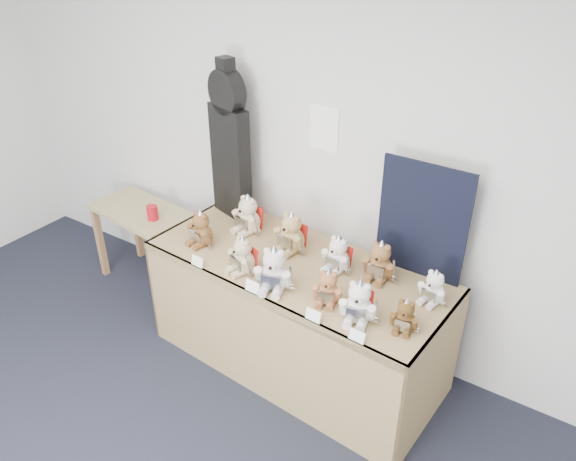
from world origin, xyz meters
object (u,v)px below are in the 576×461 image
Objects in this scene: teddy_front_far_right at (359,304)px; teddy_back_centre_right at (338,255)px; teddy_front_end at (405,317)px; teddy_back_left at (248,216)px; red_cup at (152,213)px; display_table at (289,292)px; teddy_back_centre_left at (291,234)px; guitar_case at (230,143)px; teddy_front_far_left at (201,230)px; teddy_front_centre at (274,271)px; teddy_front_right at (328,288)px; teddy_back_right at (380,262)px; teddy_back_end at (433,288)px; teddy_front_left at (243,256)px; side_table at (142,222)px.

teddy_back_centre_right is (-0.34, 0.37, -0.01)m from teddy_front_far_right.
teddy_front_end is at bearing 1.85° from teddy_front_far_right.
teddy_front_far_right is at bearing -11.43° from teddy_back_left.
red_cup is 0.53× the size of teddy_front_end.
teddy_back_centre_left is at bearing 124.17° from display_table.
teddy_back_left is (0.87, 0.08, 0.20)m from red_cup.
teddy_front_far_right is at bearing -7.44° from guitar_case.
teddy_front_far_left is 0.86× the size of teddy_back_centre_left.
teddy_back_left is 0.76m from teddy_back_centre_right.
display_table is 6.48× the size of teddy_front_centre.
teddy_front_end is 1.01m from teddy_back_centre_left.
teddy_back_right reaches higher than teddy_front_right.
teddy_back_end is at bearing 9.14° from guitar_case.
teddy_front_far_left is at bearing -107.38° from teddy_back_left.
teddy_front_centre is at bearing -29.61° from teddy_back_left.
teddy_front_far_right reaches higher than display_table.
teddy_front_left is 0.84m from teddy_back_right.
teddy_back_centre_left is at bearing 179.83° from teddy_back_right.
teddy_front_far_right is 0.48m from teddy_back_end.
display_table is at bearing 15.28° from teddy_front_far_left.
teddy_front_right is 0.90× the size of teddy_back_centre_right.
teddy_back_centre_right is (1.84, -0.06, 0.37)m from side_table.
teddy_back_end is (2.25, 0.02, 0.17)m from red_cup.
teddy_back_right is at bearing 122.45° from teddy_front_end.
display_table is 1.40m from red_cup.
side_table is at bearing -169.69° from teddy_back_end.
teddy_front_left is at bearing 172.75° from teddy_front_end.
display_table is at bearing 147.64° from teddy_front_far_right.
guitar_case reaches higher than teddy_back_centre_left.
guitar_case is 0.93m from red_cup.
teddy_back_centre_left is at bearing 92.72° from teddy_front_centre.
teddy_back_centre_left reaches higher than display_table.
teddy_front_centre is at bearing -78.57° from display_table.
teddy_back_end is (0.28, 0.38, -0.02)m from teddy_front_far_right.
display_table is at bearing -11.10° from guitar_case.
teddy_front_far_right is (1.26, -0.14, 0.01)m from teddy_front_far_left.
teddy_back_centre_left is (-0.12, 0.20, 0.30)m from display_table.
teddy_front_end is at bearing 7.50° from teddy_front_far_left.
teddy_back_left is (1.08, 0.02, 0.38)m from side_table.
teddy_back_centre_left is at bearing 136.65° from teddy_front_far_right.
teddy_back_end is (0.87, 0.19, 0.27)m from display_table.
guitar_case is 3.76× the size of teddy_back_left.
teddy_front_left is at bearing -154.59° from teddy_back_right.
teddy_front_centre is at bearing 167.55° from teddy_front_far_right.
teddy_back_centre_right is (1.63, 0.00, 0.19)m from red_cup.
teddy_back_left is at bearing 144.20° from teddy_front_far_right.
teddy_back_right is 1.21× the size of teddy_back_end.
teddy_back_end is at bearing 15.68° from display_table.
teddy_front_end is at bearing -51.33° from teddy_back_right.
teddy_back_left is at bearing 155.09° from teddy_front_end.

